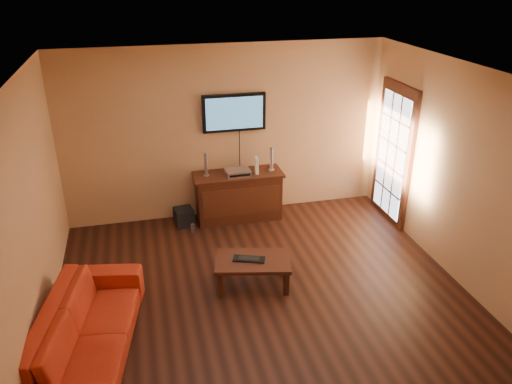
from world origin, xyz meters
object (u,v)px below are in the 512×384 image
object	(u,v)px
media_console	(238,196)
television	(234,113)
keyboard	(249,259)
subwoofer	(184,217)
game_console	(257,165)
sofa	(85,323)
coffee_table	(253,263)
bottle	(193,229)
speaker_right	(271,160)
av_receiver	(238,172)
speaker_left	(206,165)

from	to	relation	value
media_console	television	distance (m)	1.31
keyboard	subwoofer	bearing A→B (deg)	109.15
keyboard	game_console	bearing A→B (deg)	73.28
sofa	game_console	world-z (taller)	game_console
game_console	sofa	bearing A→B (deg)	-125.45
media_console	television	xyz separation A→B (m)	(0.00, 0.22, 1.29)
coffee_table	bottle	bearing A→B (deg)	111.41
game_console	keyboard	xyz separation A→B (m)	(-0.54, -1.81, -0.51)
sofa	speaker_right	xyz separation A→B (m)	(2.70, 2.68, 0.52)
game_console	media_console	bearing A→B (deg)	-178.06
subwoofer	bottle	distance (m)	0.35
sofa	keyboard	xyz separation A→B (m)	(1.90, 0.83, -0.03)
sofa	game_console	size ratio (longest dim) A/B	8.77
coffee_table	av_receiver	world-z (taller)	av_receiver
coffee_table	game_console	xyz separation A→B (m)	(0.50, 1.82, 0.57)
coffee_table	speaker_right	distance (m)	2.10
sofa	speaker_left	bearing A→B (deg)	-21.30
av_receiver	game_console	world-z (taller)	game_console
media_console	coffee_table	size ratio (longest dim) A/B	1.34
subwoofer	keyboard	bearing A→B (deg)	-80.17
speaker_left	subwoofer	world-z (taller)	speaker_left
television	coffee_table	world-z (taller)	television
speaker_left	keyboard	bearing A→B (deg)	-82.84
subwoofer	keyboard	size ratio (longest dim) A/B	0.65
television	av_receiver	xyz separation A→B (m)	(-0.01, -0.28, -0.86)
speaker_right	subwoofer	bearing A→B (deg)	-178.29
bottle	television	bearing A→B (deg)	36.58
keyboard	television	bearing A→B (deg)	83.00
subwoofer	bottle	size ratio (longest dim) A/B	1.49
game_console	subwoofer	distance (m)	1.39
sofa	keyboard	bearing A→B (deg)	-56.03
av_receiver	game_console	size ratio (longest dim) A/B	1.54
keyboard	speaker_right	bearing A→B (deg)	66.84
av_receiver	coffee_table	bearing A→B (deg)	-98.35
subwoofer	media_console	bearing A→B (deg)	-7.25
media_console	subwoofer	size ratio (longest dim) A/B	5.04
media_console	sofa	distance (m)	3.43
keyboard	speaker_left	bearing A→B (deg)	97.16
media_console	bottle	bearing A→B (deg)	-155.39
media_console	av_receiver	bearing A→B (deg)	-103.97
television	bottle	bearing A→B (deg)	-143.42
media_console	keyboard	size ratio (longest dim) A/B	3.29
coffee_table	speaker_left	world-z (taller)	speaker_left
media_console	keyboard	distance (m)	1.86
game_console	keyboard	distance (m)	1.96
media_console	speaker_right	world-z (taller)	speaker_right
speaker_left	game_console	size ratio (longest dim) A/B	1.51
television	bottle	xyz separation A→B (m)	(-0.79, -0.58, -1.59)
media_console	av_receiver	distance (m)	0.43
coffee_table	keyboard	xyz separation A→B (m)	(-0.05, 0.01, 0.06)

